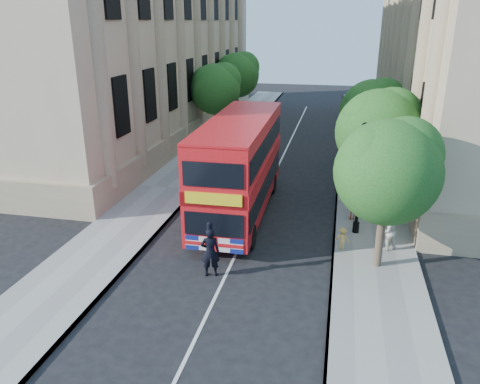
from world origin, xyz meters
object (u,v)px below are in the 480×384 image
Objects in this scene: double_decker_bus at (240,164)px; police_constable at (210,252)px; lamp_post at (360,184)px; woman_pedestrian at (388,231)px; box_van at (250,141)px.

double_decker_bus is 5.23× the size of police_constable.
woman_pedestrian is at bearing -49.77° from lamp_post.
lamp_post is at bearing -153.92° from police_constable.
double_decker_bus is (-5.79, 1.24, 0.16)m from lamp_post.
lamp_post is 3.02× the size of woman_pedestrian.
box_van is at bearing 124.20° from lamp_post.
lamp_post is 2.47m from woman_pedestrian.
box_van is at bearing 96.74° from double_decker_bus.
double_decker_bus reaches higher than police_constable.
double_decker_bus is 6.46m from police_constable.
box_van is 2.83× the size of police_constable.
woman_pedestrian is (1.25, -1.47, -1.53)m from lamp_post.
box_van is 15.41m from police_constable.
woman_pedestrian is at bearing -59.82° from box_van.
box_van reaches higher than police_constable.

